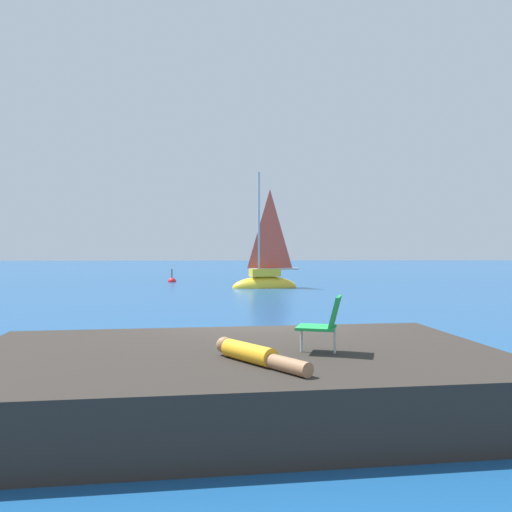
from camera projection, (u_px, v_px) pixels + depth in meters
name	position (u px, v px, depth m)	size (l,w,h in m)	color
ground_plane	(254.00, 361.00, 10.98)	(160.00, 160.00, 0.00)	navy
shore_ledge	(237.00, 379.00, 7.74)	(7.49, 4.54, 0.84)	#2D2823
boulder_seaward	(142.00, 374.00, 9.86)	(1.12, 0.89, 0.62)	#272627
boulder_inland	(351.00, 364.00, 10.68)	(0.74, 0.60, 0.41)	#292826
sailboat_near	(265.00, 281.00, 30.51)	(3.94, 2.07, 7.15)	yellow
person_sunbather	(255.00, 355.00, 6.82)	(1.15, 1.50, 0.25)	gold
beach_chair	(324.00, 321.00, 7.50)	(0.71, 0.63, 0.80)	green
marker_buoy	(172.00, 282.00, 35.44)	(0.56, 0.56, 1.13)	red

